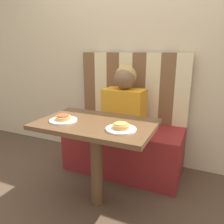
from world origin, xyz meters
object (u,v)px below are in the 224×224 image
at_px(plate_right, 121,129).
at_px(pizza_left, 63,117).
at_px(plate_left, 63,120).
at_px(person, 125,98).
at_px(pizza_right, 121,126).

relative_size(plate_right, pizza_left, 1.81).
distance_m(plate_left, plate_right, 0.48).
bearing_deg(person, pizza_left, -109.21).
bearing_deg(pizza_left, person, 70.79).
bearing_deg(plate_right, pizza_right, 90.00).
xyz_separation_m(person, pizza_left, (-0.24, -0.69, -0.04)).
bearing_deg(plate_right, person, 109.21).
height_order(plate_left, pizza_right, pizza_right).
height_order(person, plate_right, person).
bearing_deg(person, plate_right, -70.79).
xyz_separation_m(plate_left, pizza_right, (0.48, 0.00, 0.02)).
bearing_deg(pizza_right, plate_left, -180.00).
height_order(plate_right, pizza_left, pizza_left).
relative_size(plate_right, pizza_right, 1.81).
height_order(person, pizza_left, person).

